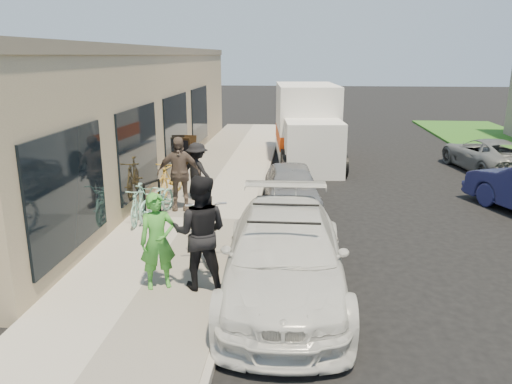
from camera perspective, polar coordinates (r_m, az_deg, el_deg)
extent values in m
plane|color=black|center=(9.26, 0.58, -9.99)|extent=(120.00, 120.00, 0.00)
cube|color=#A19B91|center=(12.28, -7.67, -3.24)|extent=(3.00, 34.00, 0.15)
cube|color=gray|center=(12.05, -0.44, -3.53)|extent=(0.12, 34.00, 0.13)
cube|color=tan|center=(17.48, -14.85, 8.41)|extent=(3.50, 20.00, 4.00)
cube|color=#716555|center=(17.37, -15.34, 15.29)|extent=(3.60, 20.00, 0.25)
cube|color=black|center=(9.60, -20.57, 0.10)|extent=(0.06, 3.00, 2.20)
cube|color=black|center=(13.23, -13.25, 4.66)|extent=(0.06, 3.00, 2.20)
cube|color=black|center=(17.02, -9.10, 7.19)|extent=(0.06, 3.00, 2.20)
cube|color=black|center=(20.89, -6.45, 8.78)|extent=(0.06, 3.00, 2.20)
cylinder|color=black|center=(12.34, -12.60, -1.02)|extent=(0.06, 0.06, 0.82)
cylinder|color=black|center=(12.74, -10.96, -0.42)|extent=(0.06, 0.06, 0.82)
cylinder|color=black|center=(12.43, -11.87, 1.11)|extent=(0.28, 0.52, 0.06)
cube|color=black|center=(17.64, -8.38, 4.52)|extent=(0.69, 0.38, 1.07)
cube|color=black|center=(17.99, -7.88, 4.75)|extent=(0.69, 0.38, 1.07)
cube|color=black|center=(17.60, -8.43, 4.67)|extent=(0.55, 0.27, 0.77)
imported|color=silver|center=(8.47, 3.25, -7.17)|extent=(2.16, 5.04, 1.45)
cylinder|color=black|center=(7.70, 3.20, -3.60)|extent=(1.15, 0.04, 0.04)
cylinder|color=black|center=(8.62, 3.42, -1.52)|extent=(1.15, 0.04, 0.04)
imported|color=gray|center=(13.22, 4.09, 0.59)|extent=(1.74, 3.64, 1.20)
cube|color=white|center=(17.16, 6.59, 5.02)|extent=(2.08, 2.08, 1.82)
cube|color=black|center=(17.09, 6.63, 6.28)|extent=(1.77, 0.21, 0.86)
cube|color=white|center=(19.90, 5.74, 8.15)|extent=(2.54, 4.20, 2.78)
cube|color=#DB410C|center=(19.99, 5.69, 6.37)|extent=(2.56, 4.23, 0.53)
cylinder|color=black|center=(16.71, 3.44, 2.97)|extent=(0.30, 0.79, 0.77)
cylinder|color=black|center=(16.93, 9.95, 2.92)|extent=(0.30, 0.79, 0.77)
cylinder|color=black|center=(17.74, 3.25, 3.70)|extent=(0.30, 0.79, 0.77)
cylinder|color=black|center=(17.95, 9.39, 3.65)|extent=(0.30, 0.79, 0.77)
cylinder|color=black|center=(21.32, 2.74, 5.69)|extent=(0.30, 0.79, 0.77)
cylinder|color=black|center=(21.49, 7.88, 5.64)|extent=(0.30, 0.79, 0.77)
imported|color=slate|center=(19.40, 24.94, 3.89)|extent=(2.52, 4.42, 1.16)
imported|color=silver|center=(10.03, -6.20, -3.52)|extent=(1.49, 2.36, 1.17)
imported|color=green|center=(8.51, -11.17, -5.54)|extent=(0.71, 0.60, 1.65)
imported|color=black|center=(8.36, -6.39, -4.62)|extent=(0.96, 0.75, 1.95)
imported|color=#87CAB4|center=(12.05, -13.29, -1.32)|extent=(0.54, 1.50, 0.88)
imported|color=#87CAB4|center=(12.31, -11.24, -0.84)|extent=(0.92, 1.77, 0.88)
imported|color=#BF8D2D|center=(14.07, -9.76, 1.62)|extent=(0.75, 1.80, 1.05)
imported|color=black|center=(13.53, -6.72, 2.33)|extent=(1.17, 1.04, 1.57)
imported|color=brown|center=(12.71, -8.81, 2.10)|extent=(1.15, 0.61, 1.87)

